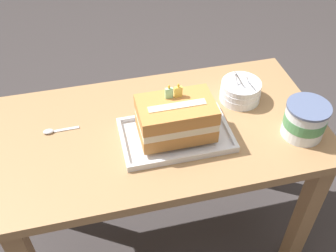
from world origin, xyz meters
TOP-DOWN VIEW (x-y plane):
  - ground_plane at (0.00, 0.00)m, footprint 8.00×8.00m
  - dining_table at (0.00, 0.00)m, footprint 1.13×0.61m
  - foil_tray at (0.04, -0.06)m, footprint 0.36×0.23m
  - birthday_cake at (0.04, -0.06)m, footprint 0.24×0.16m
  - bowl_stack at (0.32, 0.08)m, footprint 0.15×0.15m
  - ice_cream_tub at (0.46, -0.14)m, footprint 0.14×0.14m
  - serving_spoon_near_tray at (-0.36, 0.07)m, footprint 0.12×0.02m

SIDE VIEW (x-z plane):
  - ground_plane at x=0.00m, z-range 0.00..0.00m
  - dining_table at x=0.00m, z-range 0.23..0.93m
  - serving_spoon_near_tray at x=-0.36m, z-range 0.70..0.71m
  - foil_tray at x=0.04m, z-range 0.69..0.72m
  - bowl_stack at x=0.32m, z-range 0.67..0.80m
  - ice_cream_tub at x=0.46m, z-range 0.70..0.82m
  - birthday_cake at x=0.04m, z-range 0.70..0.87m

